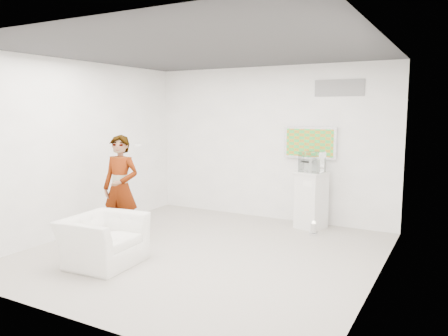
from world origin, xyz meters
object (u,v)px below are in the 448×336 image
at_px(person, 121,188).
at_px(floor_uplight, 314,229).
at_px(tv, 310,143).
at_px(pedestal, 311,200).
at_px(armchair, 103,240).

height_order(person, floor_uplight, person).
distance_m(tv, pedestal, 1.08).
relative_size(armchair, floor_uplight, 4.27).
bearing_deg(pedestal, person, -138.77).
xyz_separation_m(tv, armchair, (-1.84, -3.55, -1.21)).
distance_m(armchair, floor_uplight, 3.54).
distance_m(tv, person, 3.56).
height_order(person, armchair, person).
bearing_deg(tv, pedestal, -65.22).
bearing_deg(pedestal, armchair, -121.51).
relative_size(person, armchair, 1.68).
distance_m(person, floor_uplight, 3.35).
bearing_deg(armchair, person, 25.10).
bearing_deg(armchair, tv, -31.39).
bearing_deg(pedestal, tv, 114.78).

